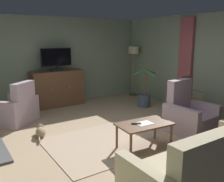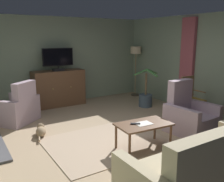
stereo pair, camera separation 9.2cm
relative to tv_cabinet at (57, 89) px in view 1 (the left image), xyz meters
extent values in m
cube|color=tan|center=(0.09, -2.87, -0.52)|extent=(6.31, 6.95, 0.04)
cube|color=gray|center=(0.09, 0.35, 0.79)|extent=(6.31, 0.10, 2.57)
cube|color=gray|center=(2.99, -2.87, 0.79)|extent=(0.10, 6.95, 2.57)
cube|color=#A34C56|center=(2.88, -2.21, 0.92)|extent=(0.10, 0.44, 2.16)
cube|color=tan|center=(-0.19, -3.04, -0.49)|extent=(2.21, 1.73, 0.01)
cube|color=#402A1C|center=(0.00, 0.00, -0.47)|extent=(1.42, 0.47, 0.06)
cube|color=brown|center=(0.00, 0.00, 0.02)|extent=(1.48, 0.53, 1.04)
sphere|color=tan|center=(-0.27, -0.28, 0.07)|extent=(0.03, 0.03, 0.03)
sphere|color=tan|center=(0.27, -0.28, 0.07)|extent=(0.03, 0.03, 0.03)
cube|color=black|center=(0.00, -0.05, 0.57)|extent=(0.32, 0.20, 0.06)
cylinder|color=black|center=(0.00, -0.05, 0.64)|extent=(0.04, 0.04, 0.08)
cube|color=black|center=(0.00, -0.05, 0.93)|extent=(0.89, 0.05, 0.50)
cube|color=black|center=(0.00, -0.08, 0.93)|extent=(0.85, 0.01, 0.46)
cube|color=brown|center=(0.24, -3.61, -0.03)|extent=(1.01, 0.63, 0.03)
cylinder|color=brown|center=(0.69, -3.42, -0.27)|extent=(0.04, 0.04, 0.45)
cylinder|color=brown|center=(-0.18, -3.35, -0.27)|extent=(0.04, 0.04, 0.45)
cylinder|color=brown|center=(0.65, -3.87, -0.27)|extent=(0.04, 0.04, 0.45)
cylinder|color=brown|center=(-0.21, -3.81, -0.27)|extent=(0.04, 0.04, 0.45)
cube|color=black|center=(0.09, -3.57, -0.01)|extent=(0.17, 0.14, 0.02)
cube|color=silver|center=(0.23, -3.62, -0.02)|extent=(0.32, 0.24, 0.01)
cube|color=tan|center=(0.09, -4.98, -0.29)|extent=(1.91, 0.89, 0.42)
cube|color=#AD93A3|center=(-1.43, -0.85, -0.29)|extent=(1.02, 1.05, 0.41)
cube|color=#AD93A3|center=(-1.22, -1.10, 0.20)|extent=(0.61, 0.54, 0.58)
cube|color=#AD93A3|center=(-1.72, -1.09, -0.19)|extent=(0.62, 0.73, 0.61)
cube|color=#AD93A3|center=(-1.13, -0.61, -0.19)|extent=(0.62, 0.73, 0.61)
cube|color=#AD93A3|center=(1.60, -3.55, -0.29)|extent=(0.67, 0.91, 0.40)
cube|color=#AD93A3|center=(1.57, -3.20, 0.25)|extent=(0.62, 0.22, 0.68)
cube|color=#AD93A3|center=(1.97, -3.52, -0.19)|extent=(0.19, 0.87, 0.60)
cube|color=#AD93A3|center=(1.23, -3.57, -0.19)|extent=(0.19, 0.87, 0.60)
cylinder|color=olive|center=(2.15, -3.95, -0.29)|extent=(0.04, 0.04, 0.41)
cube|color=olive|center=(2.34, -2.94, -0.05)|extent=(0.47, 0.46, 0.08)
cube|color=olive|center=(2.34, -2.73, 0.25)|extent=(0.42, 0.05, 0.59)
cylinder|color=olive|center=(2.14, -3.13, -0.29)|extent=(0.04, 0.04, 0.41)
cylinder|color=olive|center=(2.53, -3.14, -0.29)|extent=(0.04, 0.04, 0.41)
cylinder|color=olive|center=(2.15, -2.74, -0.29)|extent=(0.04, 0.04, 0.41)
cylinder|color=olive|center=(2.54, -2.75, -0.29)|extent=(0.04, 0.04, 0.41)
cylinder|color=olive|center=(2.55, -2.94, 0.17)|extent=(0.04, 0.36, 0.03)
cylinder|color=olive|center=(2.13, -2.93, 0.17)|extent=(0.04, 0.36, 0.03)
cylinder|color=#3D4C5B|center=(2.07, -1.47, -0.32)|extent=(0.38, 0.38, 0.36)
cylinder|color=brown|center=(2.07, -1.47, 0.17)|extent=(0.06, 0.06, 0.61)
cube|color=#4C8E47|center=(2.31, -1.43, 0.51)|extent=(0.47, 0.16, 0.19)
cube|color=#4C8E47|center=(2.10, -1.32, 0.51)|extent=(0.13, 0.31, 0.09)
cube|color=#4C8E47|center=(1.87, -1.45, 0.51)|extent=(0.40, 0.12, 0.14)
cube|color=#4C8E47|center=(2.08, -1.70, 0.51)|extent=(0.10, 0.44, 0.16)
ellipsoid|color=#937A5B|center=(-1.16, -2.06, -0.40)|extent=(0.27, 0.36, 0.20)
sphere|color=#937A5B|center=(-1.11, -1.86, -0.37)|extent=(0.15, 0.15, 0.15)
cone|color=#937A5B|center=(-1.15, -1.85, -0.30)|extent=(0.04, 0.04, 0.04)
cone|color=#937A5B|center=(-1.07, -1.87, -0.30)|extent=(0.04, 0.04, 0.04)
cylinder|color=#937A5B|center=(-1.27, -2.30, -0.44)|extent=(0.09, 0.22, 0.04)
cylinder|color=#4C4233|center=(2.68, -0.18, -0.48)|extent=(0.28, 0.28, 0.04)
cylinder|color=olive|center=(2.68, -0.18, 0.22)|extent=(0.03, 0.03, 1.43)
cylinder|color=beige|center=(2.68, -0.18, 1.06)|extent=(0.36, 0.36, 0.24)
camera|label=1|loc=(-2.56, -6.81, 1.49)|focal=39.83mm
camera|label=2|loc=(-2.48, -6.86, 1.49)|focal=39.83mm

